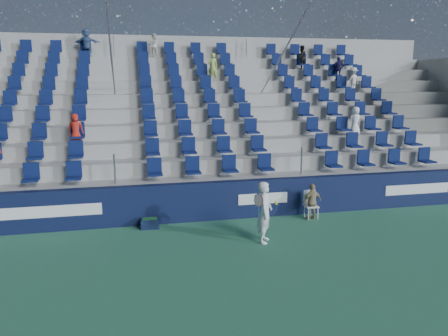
% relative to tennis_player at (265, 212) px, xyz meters
% --- Properties ---
extents(ground, '(70.00, 70.00, 0.00)m').
position_rel_tennis_player_xyz_m(ground, '(-0.91, -0.98, -0.84)').
color(ground, '#307050').
rests_on(ground, ground).
extents(sponsor_wall, '(24.00, 0.32, 1.20)m').
position_rel_tennis_player_xyz_m(sponsor_wall, '(-0.91, 2.17, -0.24)').
color(sponsor_wall, '#10173A').
rests_on(sponsor_wall, ground).
extents(grandstand, '(24.00, 8.17, 6.63)m').
position_rel_tennis_player_xyz_m(grandstand, '(-0.91, 7.26, 1.30)').
color(grandstand, '#A3A39D').
rests_on(grandstand, ground).
extents(tennis_player, '(0.71, 0.72, 1.67)m').
position_rel_tennis_player_xyz_m(tennis_player, '(0.00, 0.00, 0.00)').
color(tennis_player, silver).
rests_on(tennis_player, ground).
extents(line_judge_chair, '(0.41, 0.42, 0.89)m').
position_rel_tennis_player_xyz_m(line_judge_chair, '(2.03, 1.66, -0.33)').
color(line_judge_chair, white).
rests_on(line_judge_chair, ground).
extents(line_judge, '(0.71, 0.41, 1.14)m').
position_rel_tennis_player_xyz_m(line_judge, '(2.03, 1.52, -0.26)').
color(line_judge, tan).
rests_on(line_judge, ground).
extents(ball_bin, '(0.54, 0.37, 0.30)m').
position_rel_tennis_player_xyz_m(ball_bin, '(-2.96, 1.77, -0.68)').
color(ball_bin, '#0E1834').
rests_on(ball_bin, ground).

